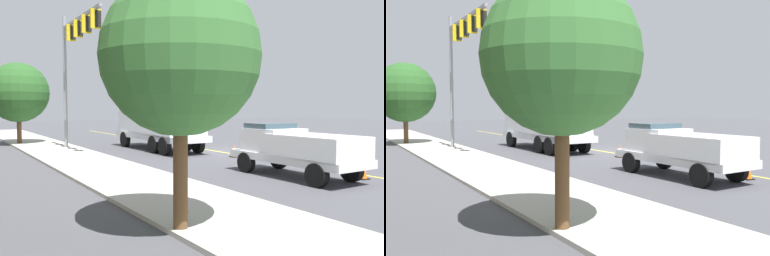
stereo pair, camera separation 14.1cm
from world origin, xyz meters
TOP-DOWN VIEW (x-y plane):
  - ground at (0.00, 0.00)m, footprint 120.00×120.00m
  - sidewalk_far_side at (-0.97, 8.37)m, footprint 60.01×10.50m
  - lane_centre_stripe at (0.00, 0.00)m, footprint 49.68×5.93m
  - utility_bucket_truck at (2.79, 2.95)m, footprint 8.43×3.43m
  - service_pickup_truck at (-8.84, 1.58)m, footprint 5.80×2.73m
  - passing_minivan at (11.01, -1.26)m, footprint 4.99×2.44m
  - traffic_cone_leading at (-10.33, -0.36)m, footprint 0.40×0.40m
  - traffic_cone_mid_front at (-2.61, 0.56)m, footprint 0.40×0.40m
  - traffic_cone_mid_rear at (7.25, 1.82)m, footprint 0.40×0.40m
  - traffic_signal_mast at (3.61, 7.87)m, footprint 6.96×1.10m
  - street_tree_left at (-13.17, 8.48)m, footprint 3.45×3.45m
  - street_tree_right at (10.02, 10.81)m, footprint 4.27×4.27m

SIDE VIEW (x-z plane):
  - ground at x=0.00m, z-range 0.00..0.00m
  - lane_centre_stripe at x=0.00m, z-range 0.00..0.01m
  - sidewalk_far_side at x=-0.97m, z-range 0.00..0.12m
  - traffic_cone_mid_front at x=-2.61m, z-range -0.01..0.70m
  - traffic_cone_leading at x=-10.33m, z-range -0.01..0.80m
  - traffic_cone_mid_rear at x=7.25m, z-range -0.01..0.83m
  - passing_minivan at x=11.01m, z-range 0.13..1.82m
  - service_pickup_truck at x=-8.84m, z-range 0.09..2.15m
  - utility_bucket_truck at x=2.79m, z-range -1.88..5.11m
  - street_tree_right at x=10.02m, z-range 0.81..6.72m
  - street_tree_left at x=-13.17m, z-range 1.04..6.60m
  - traffic_signal_mast at x=3.61m, z-range 1.91..10.52m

